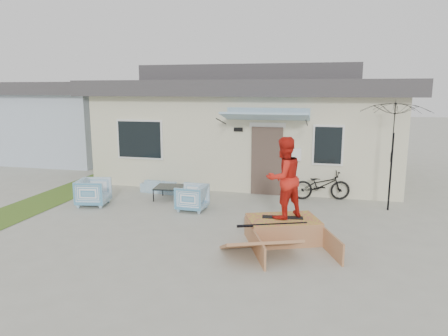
% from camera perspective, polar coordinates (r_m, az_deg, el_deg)
% --- Properties ---
extents(ground, '(90.00, 90.00, 0.00)m').
position_cam_1_polar(ground, '(8.96, -4.68, -10.23)').
color(ground, '#A1A092').
rests_on(ground, ground).
extents(grass_strip, '(1.40, 8.00, 0.01)m').
position_cam_1_polar(grass_strip, '(13.07, -23.96, -4.34)').
color(grass_strip, '#406320').
rests_on(grass_strip, ground).
extents(house, '(10.80, 8.49, 4.10)m').
position_cam_1_polar(house, '(16.19, 4.21, 6.30)').
color(house, beige).
rests_on(house, ground).
extents(neighbor_house, '(8.60, 7.60, 3.50)m').
position_cam_1_polar(neighbor_house, '(22.30, -22.66, 6.33)').
color(neighbor_house, '#A7B6C9').
rests_on(neighbor_house, ground).
extents(loveseat, '(1.42, 0.54, 0.54)m').
position_cam_1_polar(loveseat, '(13.18, -8.39, -2.19)').
color(loveseat, teal).
rests_on(loveseat, ground).
extents(armchair_left, '(0.90, 0.94, 0.83)m').
position_cam_1_polar(armchair_left, '(12.14, -17.63, -3.02)').
color(armchair_left, teal).
rests_on(armchair_left, ground).
extents(armchair_right, '(0.73, 0.78, 0.77)m').
position_cam_1_polar(armchair_right, '(11.15, -4.46, -3.91)').
color(armchair_right, teal).
rests_on(armchair_right, ground).
extents(coffee_table, '(0.89, 0.89, 0.39)m').
position_cam_1_polar(coffee_table, '(12.33, -7.58, -3.44)').
color(coffee_table, black).
rests_on(coffee_table, ground).
extents(bicycle, '(1.76, 0.93, 1.07)m').
position_cam_1_polar(bicycle, '(12.47, 13.36, -1.87)').
color(bicycle, black).
rests_on(bicycle, ground).
extents(patio_umbrella, '(1.83, 1.68, 2.20)m').
position_cam_1_polar(patio_umbrella, '(11.71, 22.32, 2.82)').
color(patio_umbrella, black).
rests_on(patio_umbrella, ground).
extents(skate_ramp, '(2.08, 2.36, 0.49)m').
position_cam_1_polar(skate_ramp, '(9.05, 8.15, -8.44)').
color(skate_ramp, '#A56C44').
rests_on(skate_ramp, ground).
extents(skateboard, '(0.89, 0.32, 0.05)m').
position_cam_1_polar(skateboard, '(9.01, 8.11, -6.71)').
color(skateboard, black).
rests_on(skateboard, skate_ramp).
extents(skater, '(1.07, 1.06, 1.74)m').
position_cam_1_polar(skater, '(8.79, 8.27, -1.12)').
color(skater, red).
rests_on(skater, skateboard).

